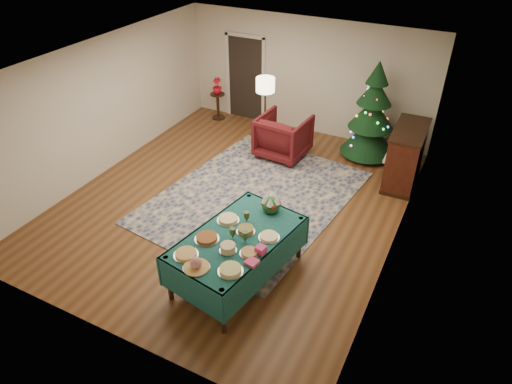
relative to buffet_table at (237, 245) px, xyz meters
The scene contains 25 objects.
room_shell 2.18m from the buffet_table, 120.63° to the left, with size 7.00×7.00×7.00m.
doorway 5.91m from the buffet_table, 116.76° to the left, with size 1.08×0.04×2.16m.
rug 2.29m from the buffet_table, 110.69° to the left, with size 3.20×4.20×0.02m, color #141F4C.
buffet_table is the anchor object (origin of this frame).
platter_0 0.82m from the buffet_table, 122.67° to the right, with size 0.35×0.35×0.05m.
platter_1 0.87m from the buffet_table, 101.42° to the right, with size 0.36×0.36×0.17m.
platter_2 0.75m from the buffet_table, 67.93° to the right, with size 0.35×0.35×0.07m.
platter_3 0.48m from the buffet_table, 144.70° to the right, with size 0.36×0.36×0.06m.
platter_4 0.39m from the buffet_table, 83.38° to the right, with size 0.25×0.25×0.11m.
platter_5 0.45m from the buffet_table, 36.89° to the right, with size 0.28×0.28×0.05m.
platter_6 0.45m from the buffet_table, 138.38° to the left, with size 0.34×0.34×0.06m.
platter_7 0.26m from the buffet_table, 67.98° to the left, with size 0.28×0.28×0.08m.
platter_8 0.50m from the buffet_table, 23.48° to the left, with size 0.31×0.31×0.05m.
goblet_0 0.45m from the buffet_table, 95.59° to the left, with size 0.09×0.09×0.19m.
goblet_1 0.31m from the buffet_table, 19.35° to the right, with size 0.09×0.09×0.19m.
goblet_2 0.27m from the buffet_table, 115.14° to the right, with size 0.09×0.09×0.19m.
napkin_stack 0.64m from the buffet_table, 41.97° to the right, with size 0.16×0.16×0.04m, color #E03E74.
gift_box 0.54m from the buffet_table, 18.89° to the right, with size 0.13×0.13×0.11m, color #D93C81.
centerpiece 0.86m from the buffet_table, 77.93° to the left, with size 0.29×0.29×0.33m.
armchair 3.95m from the buffet_table, 104.11° to the left, with size 1.02×0.95×1.05m, color #4F1014.
floor_lamp 4.29m from the buffet_table, 110.44° to the left, with size 0.41×0.41×1.67m.
side_table 5.88m from the buffet_table, 123.80° to the left, with size 0.37×0.37×0.67m.
potted_plant 5.87m from the buffet_table, 123.80° to the left, with size 0.23×0.41×0.23m, color red.
christmas_tree 4.74m from the buffet_table, 81.30° to the left, with size 1.51×1.51×2.16m.
piano 4.27m from the buffet_table, 67.40° to the left, with size 0.68×1.39×1.19m.
Camera 1 is at (3.62, -6.23, 5.05)m, focal length 32.00 mm.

